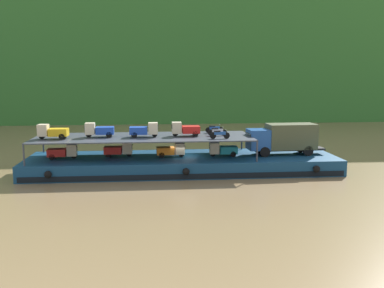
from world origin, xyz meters
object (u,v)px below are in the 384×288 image
at_px(mini_truck_upper_mid, 99,130).
at_px(motorcycle_upper_port, 220,134).
at_px(mini_truck_lower_aft, 119,149).
at_px(mini_truck_lower_fore, 223,149).
at_px(covered_lorry, 283,138).
at_px(mini_truck_lower_stern, 63,152).
at_px(cargo_barge, 183,164).
at_px(mini_truck_lower_mid, 171,150).
at_px(mini_truck_upper_stern, 52,132).
at_px(mini_truck_upper_bow, 185,129).
at_px(motorcycle_upper_stbd, 214,129).
at_px(motorcycle_upper_centre, 217,131).
at_px(mini_truck_upper_fore, 144,130).

bearing_deg(mini_truck_upper_mid, motorcycle_upper_port, -10.89).
distance_m(mini_truck_lower_aft, mini_truck_lower_fore, 10.22).
relative_size(covered_lorry, mini_truck_lower_stern, 2.84).
distance_m(cargo_barge, mini_truck_upper_mid, 8.78).
distance_m(mini_truck_lower_stern, mini_truck_lower_mid, 10.33).
bearing_deg(mini_truck_upper_mid, mini_truck_lower_fore, -2.35).
xyz_separation_m(mini_truck_upper_stern, mini_truck_upper_bow, (12.51, 0.82, 0.00)).
height_order(cargo_barge, motorcycle_upper_stbd, motorcycle_upper_stbd).
bearing_deg(mini_truck_upper_bow, mini_truck_upper_mid, 179.53).
height_order(mini_truck_lower_aft, motorcycle_upper_centre, motorcycle_upper_centre).
height_order(mini_truck_lower_fore, mini_truck_upper_mid, mini_truck_upper_mid).
xyz_separation_m(motorcycle_upper_centre, motorcycle_upper_stbd, (0.00, 2.10, 0.00)).
xyz_separation_m(covered_lorry, mini_truck_upper_mid, (-18.18, 0.17, 1.00)).
bearing_deg(covered_lorry, mini_truck_upper_bow, 179.41).
bearing_deg(mini_truck_lower_mid, motorcycle_upper_port, -21.76).
relative_size(mini_truck_lower_stern, mini_truck_upper_bow, 1.01).
height_order(mini_truck_upper_stern, mini_truck_upper_bow, same).
height_order(covered_lorry, mini_truck_upper_stern, mini_truck_upper_stern).
bearing_deg(mini_truck_lower_aft, covered_lorry, -2.04).
relative_size(mini_truck_upper_mid, motorcycle_upper_centre, 1.46).
distance_m(mini_truck_lower_fore, motorcycle_upper_stbd, 3.09).
xyz_separation_m(mini_truck_lower_stern, motorcycle_upper_stbd, (14.90, 2.41, 1.74)).
distance_m(mini_truck_lower_fore, mini_truck_upper_fore, 7.90).
relative_size(mini_truck_lower_mid, motorcycle_upper_stbd, 1.46).
bearing_deg(motorcycle_upper_centre, mini_truck_lower_fore, -38.47).
bearing_deg(mini_truck_lower_mid, mini_truck_lower_aft, 170.90).
xyz_separation_m(cargo_barge, mini_truck_upper_stern, (-12.26, -0.77, 3.44)).
distance_m(cargo_barge, mini_truck_lower_fore, 4.19).
xyz_separation_m(cargo_barge, mini_truck_upper_fore, (-3.73, -0.24, 3.44)).
distance_m(mini_truck_upper_mid, motorcycle_upper_port, 11.61).
bearing_deg(motorcycle_upper_stbd, mini_truck_lower_fore, -78.75).
distance_m(mini_truck_lower_mid, mini_truck_lower_fore, 5.07).
distance_m(mini_truck_upper_fore, motorcycle_upper_stbd, 7.53).
distance_m(mini_truck_upper_stern, mini_truck_upper_mid, 4.28).
xyz_separation_m(cargo_barge, mini_truck_upper_mid, (-8.08, 0.11, 3.44)).
xyz_separation_m(cargo_barge, mini_truck_lower_aft, (-6.27, 0.52, 1.44)).
relative_size(mini_truck_upper_stern, motorcycle_upper_stbd, 1.46).
height_order(mini_truck_upper_bow, motorcycle_upper_stbd, mini_truck_upper_bow).
bearing_deg(mini_truck_upper_stern, mini_truck_lower_fore, 1.39).
bearing_deg(mini_truck_lower_stern, motorcycle_upper_centre, 1.19).
xyz_separation_m(cargo_barge, mini_truck_lower_fore, (3.92, -0.38, 1.44)).
height_order(mini_truck_upper_fore, mini_truck_upper_bow, same).
height_order(mini_truck_lower_stern, mini_truck_upper_bow, mini_truck_upper_bow).
relative_size(mini_truck_lower_aft, motorcycle_upper_centre, 1.45).
bearing_deg(mini_truck_upper_stern, mini_truck_upper_mid, 11.93).
xyz_separation_m(mini_truck_upper_fore, motorcycle_upper_port, (7.05, -1.84, -0.26)).
height_order(mini_truck_upper_mid, motorcycle_upper_centre, mini_truck_upper_mid).
xyz_separation_m(mini_truck_upper_bow, motorcycle_upper_stbd, (3.17, 2.08, -0.26)).
height_order(covered_lorry, mini_truck_lower_fore, covered_lorry).
bearing_deg(mini_truck_lower_stern, motorcycle_upper_port, -6.90).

